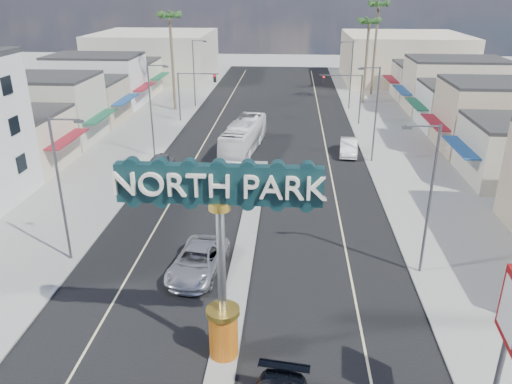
# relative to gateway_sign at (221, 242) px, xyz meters

# --- Properties ---
(ground) EXTENTS (160.00, 160.00, 0.00)m
(ground) POSITION_rel_gateway_sign_xyz_m (0.00, 28.02, -5.93)
(ground) COLOR gray
(ground) RESTS_ON ground
(road) EXTENTS (20.00, 120.00, 0.01)m
(road) POSITION_rel_gateway_sign_xyz_m (0.00, 28.02, -5.92)
(road) COLOR black
(road) RESTS_ON ground
(median_island) EXTENTS (1.30, 30.00, 0.16)m
(median_island) POSITION_rel_gateway_sign_xyz_m (0.00, 12.02, -5.85)
(median_island) COLOR gray
(median_island) RESTS_ON ground
(sidewalk_left) EXTENTS (8.00, 120.00, 0.12)m
(sidewalk_left) POSITION_rel_gateway_sign_xyz_m (-14.00, 28.02, -5.87)
(sidewalk_left) COLOR gray
(sidewalk_left) RESTS_ON ground
(sidewalk_right) EXTENTS (8.00, 120.00, 0.12)m
(sidewalk_right) POSITION_rel_gateway_sign_xyz_m (14.00, 28.02, -5.87)
(sidewalk_right) COLOR gray
(sidewalk_right) RESTS_ON ground
(storefront_row_left) EXTENTS (12.00, 42.00, 6.00)m
(storefront_row_left) POSITION_rel_gateway_sign_xyz_m (-24.00, 41.02, -2.93)
(storefront_row_left) COLOR beige
(storefront_row_left) RESTS_ON ground
(storefront_row_right) EXTENTS (12.00, 42.00, 6.00)m
(storefront_row_right) POSITION_rel_gateway_sign_xyz_m (24.00, 41.02, -2.93)
(storefront_row_right) COLOR #B7B29E
(storefront_row_right) RESTS_ON ground
(backdrop_far_left) EXTENTS (20.00, 20.00, 8.00)m
(backdrop_far_left) POSITION_rel_gateway_sign_xyz_m (-22.00, 73.02, -1.93)
(backdrop_far_left) COLOR #B7B29E
(backdrop_far_left) RESTS_ON ground
(backdrop_far_right) EXTENTS (20.00, 20.00, 8.00)m
(backdrop_far_right) POSITION_rel_gateway_sign_xyz_m (22.00, 73.02, -1.93)
(backdrop_far_right) COLOR beige
(backdrop_far_right) RESTS_ON ground
(gateway_sign) EXTENTS (8.20, 1.50, 9.15)m
(gateway_sign) POSITION_rel_gateway_sign_xyz_m (0.00, 0.00, 0.00)
(gateway_sign) COLOR red
(gateway_sign) RESTS_ON median_island
(traffic_signal_left) EXTENTS (5.09, 0.45, 6.00)m
(traffic_signal_left) POSITION_rel_gateway_sign_xyz_m (-9.18, 42.02, -1.65)
(traffic_signal_left) COLOR #47474C
(traffic_signal_left) RESTS_ON ground
(traffic_signal_right) EXTENTS (5.09, 0.45, 6.00)m
(traffic_signal_right) POSITION_rel_gateway_sign_xyz_m (9.18, 42.02, -1.65)
(traffic_signal_right) COLOR #47474C
(traffic_signal_right) RESTS_ON ground
(streetlight_l_near) EXTENTS (2.03, 0.22, 9.00)m
(streetlight_l_near) POSITION_rel_gateway_sign_xyz_m (-10.43, 8.02, -0.86)
(streetlight_l_near) COLOR #47474C
(streetlight_l_near) RESTS_ON ground
(streetlight_l_mid) EXTENTS (2.03, 0.22, 9.00)m
(streetlight_l_mid) POSITION_rel_gateway_sign_xyz_m (-10.43, 28.02, -0.86)
(streetlight_l_mid) COLOR #47474C
(streetlight_l_mid) RESTS_ON ground
(streetlight_l_far) EXTENTS (2.03, 0.22, 9.00)m
(streetlight_l_far) POSITION_rel_gateway_sign_xyz_m (-10.43, 50.02, -0.86)
(streetlight_l_far) COLOR #47474C
(streetlight_l_far) RESTS_ON ground
(streetlight_r_near) EXTENTS (2.03, 0.22, 9.00)m
(streetlight_r_near) POSITION_rel_gateway_sign_xyz_m (10.43, 8.02, -0.86)
(streetlight_r_near) COLOR #47474C
(streetlight_r_near) RESTS_ON ground
(streetlight_r_mid) EXTENTS (2.03, 0.22, 9.00)m
(streetlight_r_mid) POSITION_rel_gateway_sign_xyz_m (10.43, 28.02, -0.86)
(streetlight_r_mid) COLOR #47474C
(streetlight_r_mid) RESTS_ON ground
(streetlight_r_far) EXTENTS (2.03, 0.22, 9.00)m
(streetlight_r_far) POSITION_rel_gateway_sign_xyz_m (10.43, 50.02, -0.86)
(streetlight_r_far) COLOR #47474C
(streetlight_r_far) RESTS_ON ground
(palm_left_far) EXTENTS (2.60, 2.60, 13.10)m
(palm_left_far) POSITION_rel_gateway_sign_xyz_m (-13.00, 48.02, 5.57)
(palm_left_far) COLOR brown
(palm_left_far) RESTS_ON ground
(palm_right_mid) EXTENTS (2.60, 2.60, 12.10)m
(palm_right_mid) POSITION_rel_gateway_sign_xyz_m (13.00, 54.02, 4.67)
(palm_right_mid) COLOR brown
(palm_right_mid) RESTS_ON ground
(palm_right_far) EXTENTS (2.60, 2.60, 14.10)m
(palm_right_far) POSITION_rel_gateway_sign_xyz_m (15.00, 60.02, 6.46)
(palm_right_far) COLOR brown
(palm_right_far) RESTS_ON ground
(suv_left) EXTENTS (3.35, 6.03, 1.60)m
(suv_left) POSITION_rel_gateway_sign_xyz_m (-2.47, 7.08, -5.13)
(suv_left) COLOR silver
(suv_left) RESTS_ON ground
(car_parked_left) EXTENTS (2.19, 4.82, 1.60)m
(car_parked_left) POSITION_rel_gateway_sign_xyz_m (-9.00, 23.58, -5.13)
(car_parked_left) COLOR slate
(car_parked_left) RESTS_ON ground
(car_parked_right) EXTENTS (2.11, 4.89, 1.57)m
(car_parked_right) POSITION_rel_gateway_sign_xyz_m (8.59, 30.20, -5.14)
(car_parked_right) COLOR silver
(car_parked_right) RESTS_ON ground
(city_bus) EXTENTS (4.03, 11.16, 3.04)m
(city_bus) POSITION_rel_gateway_sign_xyz_m (-2.00, 30.87, -4.41)
(city_bus) COLOR white
(city_bus) RESTS_ON ground
(bank_pylon_sign) EXTENTS (0.44, 2.08, 6.62)m
(bank_pylon_sign) POSITION_rel_gateway_sign_xyz_m (10.49, -3.34, -0.81)
(bank_pylon_sign) COLOR #47474C
(bank_pylon_sign) RESTS_ON sidewalk_right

